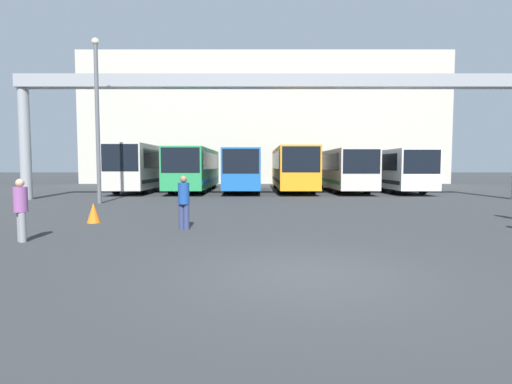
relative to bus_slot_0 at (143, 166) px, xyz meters
The scene contains 13 objects.
ground_plane 24.33m from the bus_slot_0, 67.84° to the right, with size 200.00×200.00×0.00m, color #2D3033.
building_backdrop 20.72m from the bus_slot_0, 62.97° to the left, with size 38.61×12.00×13.64m.
overhead_gantry 12.15m from the bus_slot_0, 37.34° to the right, with size 28.20×0.80×6.89m.
bus_slot_0 is the anchor object (origin of this frame).
bus_slot_1 3.68m from the bus_slot_0, ahead, with size 2.59×11.03×3.10m.
bus_slot_2 7.32m from the bus_slot_0, ahead, with size 2.45×10.48×3.01m.
bus_slot_3 11.00m from the bus_slot_0, ahead, with size 2.56×11.59×3.17m.
bus_slot_4 14.65m from the bus_slot_0, ahead, with size 2.49×11.01×2.99m.
bus_slot_5 18.30m from the bus_slot_0, ahead, with size 2.49×10.65×2.97m.
pedestrian_mid_left 18.51m from the bus_slot_0, 70.79° to the right, with size 0.34×0.34×1.61m.
pedestrian_near_left 19.55m from the bus_slot_0, 83.13° to the right, with size 0.33×0.33×1.59m.
traffic_cone 16.39m from the bus_slot_0, 80.12° to the right, with size 0.43×0.43×0.68m.
lamp_post 9.66m from the bus_slot_0, 87.88° to the right, with size 0.36×0.36×8.17m.
Camera 1 is at (-0.91, -6.88, 1.93)m, focal length 28.00 mm.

